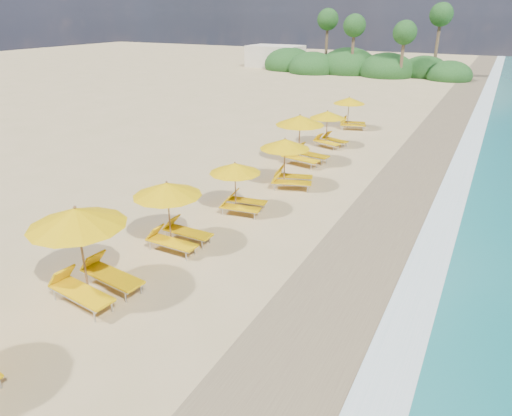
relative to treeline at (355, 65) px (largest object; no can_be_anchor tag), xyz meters
The scene contains 12 objects.
ground 46.60m from the treeline, 77.68° to the right, with size 160.00×160.00×0.00m, color tan.
wet_sand 47.61m from the treeline, 72.97° to the right, with size 4.00×160.00×0.01m, color #8A7952.
surf_foam 48.47m from the treeline, 69.92° to the right, with size 4.00×160.00×0.01m.
station_3 51.07m from the treeline, 81.63° to the right, with size 3.05×2.88×2.63m.
station_4 47.73m from the treeline, 80.70° to the right, with size 2.46×2.27×2.27m.
station_5 44.37m from the treeline, 79.34° to the right, with size 2.36×2.24×2.01m.
station_6 41.13m from the treeline, 77.70° to the right, with size 2.82×2.76×2.23m.
station_7 37.55m from the treeline, 77.71° to the right, with size 3.03×2.90×2.51m.
station_8 33.97m from the treeline, 76.17° to the right, with size 2.62×2.56×2.06m.
station_9 29.32m from the treeline, 74.26° to the right, with size 2.67×2.60×2.11m.
treeline is the anchor object (origin of this frame).
beach_building 12.32m from the treeline, 168.35° to the left, with size 7.00×5.00×2.80m, color beige.
Camera 1 is at (6.55, -12.57, 7.28)m, focal length 32.50 mm.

